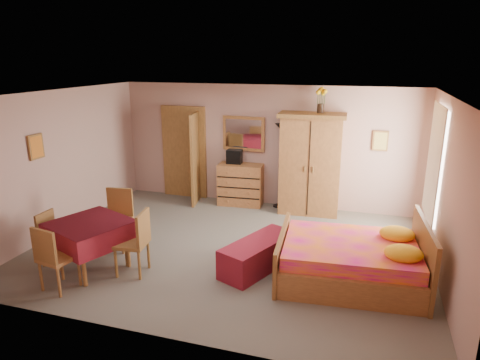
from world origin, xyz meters
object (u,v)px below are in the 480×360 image
(stereo, at_px, (234,157))
(bench, at_px, (259,254))
(dining_table, at_px, (92,245))
(chair_south, at_px, (58,257))
(sunflower_vase, at_px, (321,100))
(chair_west, at_px, (56,239))
(chair_east, at_px, (131,243))
(chair_north, at_px, (116,220))
(wall_mirror, at_px, (244,134))
(bed, at_px, (350,249))
(wardrobe, at_px, (310,164))
(floor_lamp, at_px, (279,166))
(chest_of_drawers, at_px, (241,184))

(stereo, height_order, bench, stereo)
(dining_table, xyz_separation_m, chair_south, (-0.08, -0.64, 0.10))
(sunflower_vase, relative_size, chair_west, 0.59)
(sunflower_vase, xyz_separation_m, chair_west, (-3.58, -3.56, -1.91))
(dining_table, height_order, chair_east, chair_east)
(dining_table, height_order, chair_west, chair_west)
(sunflower_vase, height_order, chair_north, sunflower_vase)
(wall_mirror, xyz_separation_m, chair_west, (-1.92, -3.78, -1.13))
(bed, bearing_deg, wardrobe, 105.57)
(wall_mirror, relative_size, stereo, 2.95)
(floor_lamp, relative_size, dining_table, 1.75)
(chair_north, bearing_deg, chair_south, 81.86)
(chair_south, bearing_deg, bench, 39.31)
(bench, bearing_deg, wardrobe, 82.21)
(floor_lamp, relative_size, chair_south, 1.89)
(chair_south, xyz_separation_m, chair_west, (-0.54, 0.61, -0.06))
(chair_west, bearing_deg, stereo, 154.67)
(floor_lamp, xyz_separation_m, chair_south, (-2.22, -4.26, -0.43))
(stereo, xyz_separation_m, bed, (2.65, -2.78, -0.58))
(bench, xyz_separation_m, chair_east, (-1.78, -0.70, 0.26))
(sunflower_vase, distance_m, chair_west, 5.40)
(floor_lamp, xyz_separation_m, chair_east, (-1.48, -3.57, -0.42))
(stereo, xyz_separation_m, bench, (1.30, -2.83, -0.83))
(chest_of_drawers, relative_size, dining_table, 0.92)
(floor_lamp, height_order, bench, floor_lamp)
(bench, height_order, chair_west, chair_west)
(chair_west, distance_m, chair_east, 1.28)
(bed, bearing_deg, chair_east, -171.09)
(chair_north, bearing_deg, wall_mirror, -121.18)
(bed, distance_m, dining_table, 3.88)
(stereo, height_order, chair_west, stereo)
(chair_north, bearing_deg, chest_of_drawers, -122.77)
(chest_of_drawers, distance_m, wardrobe, 1.62)
(chest_of_drawers, xyz_separation_m, chair_east, (-0.64, -3.48, 0.04))
(stereo, distance_m, chair_west, 4.08)
(wall_mirror, bearing_deg, bench, -66.29)
(stereo, distance_m, chair_north, 3.13)
(stereo, bearing_deg, chair_west, -115.89)
(chair_east, bearing_deg, dining_table, 87.30)
(chest_of_drawers, height_order, chair_east, chair_east)
(floor_lamp, height_order, sunflower_vase, sunflower_vase)
(chair_south, relative_size, chair_west, 1.13)
(bed, xyz_separation_m, chair_east, (-3.13, -0.76, 0.02))
(chair_west, bearing_deg, wardrobe, 136.17)
(bed, height_order, dining_table, bed)
(chair_north, distance_m, chair_west, 0.97)
(wardrobe, relative_size, chair_north, 2.06)
(sunflower_vase, relative_size, chair_north, 0.50)
(dining_table, xyz_separation_m, chair_north, (-0.05, 0.75, 0.12))
(chair_south, bearing_deg, chair_west, 142.06)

